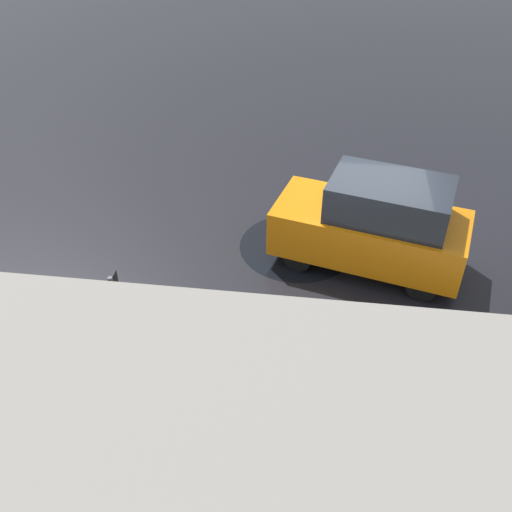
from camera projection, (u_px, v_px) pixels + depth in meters
name	position (u px, v px, depth m)	size (l,w,h in m)	color
ground_plane	(359.00, 257.00, 12.45)	(60.00, 60.00, 0.00)	black
kerb_strip	(363.00, 415.00, 9.15)	(24.00, 3.20, 0.04)	gray
moving_hatchback	(374.00, 224.00, 11.65)	(4.20, 2.60, 2.06)	orange
fire_hydrant	(149.00, 323.00, 10.28)	(0.42, 0.31, 0.80)	gold
pedestrian	(104.00, 322.00, 9.89)	(0.38, 0.51, 1.22)	#B2262D
metal_railing	(484.00, 502.00, 7.26)	(8.69, 0.04, 1.05)	#B7BABF
sign_post	(118.00, 319.00, 8.67)	(0.07, 0.44, 2.40)	#4C4C51
puddle_patch	(297.00, 246.00, 12.77)	(2.57, 2.57, 0.01)	black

